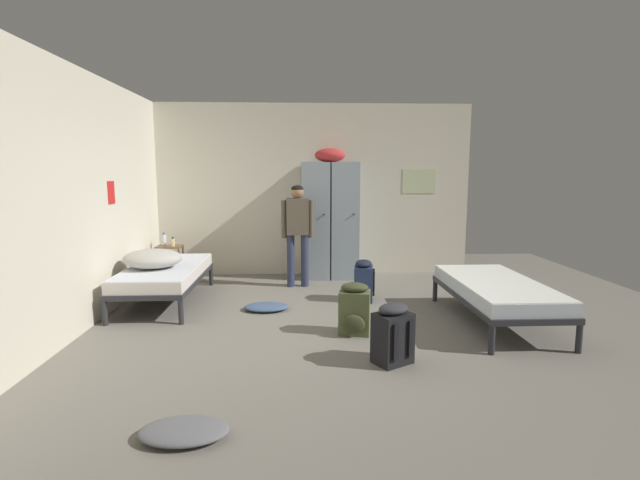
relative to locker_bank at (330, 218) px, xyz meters
The scene contains 15 objects.
ground_plane 2.79m from the locker_bank, 95.76° to the right, with size 9.23×9.23×0.00m, color slate.
room_backdrop 2.07m from the locker_bank, 142.81° to the right, with size 5.19×5.83×2.80m.
locker_bank is the anchor object (origin of this frame).
shelf_unit 2.59m from the locker_bank, behind, with size 0.38×0.30×0.57m.
bed_right 3.03m from the locker_bank, 54.53° to the right, with size 0.90×1.90×0.49m.
bed_left_rear 2.71m from the locker_bank, 148.23° to the right, with size 0.90×1.90×0.49m.
bedding_heap 2.83m from the locker_bank, 146.87° to the right, with size 0.73×0.62×0.24m.
person_traveler 0.79m from the locker_bank, 130.89° to the right, with size 0.48×0.20×1.51m.
water_bottle 2.61m from the locker_bank, behind, with size 0.06×0.06×0.20m.
lotion_bottle 2.47m from the locker_bank, behind, with size 0.05×0.05×0.14m.
backpack_black 3.57m from the locker_bank, 84.61° to the right, with size 0.40×0.41×0.55m.
backpack_olive 2.80m from the locker_bank, 88.24° to the right, with size 0.36×0.38×0.55m.
backpack_navy 1.63m from the locker_bank, 76.29° to the right, with size 0.37×0.35×0.55m.
clothes_pile_denim 2.23m from the locker_bank, 116.62° to the right, with size 0.55×0.38×0.08m.
clothes_pile_grey 4.87m from the locker_bank, 105.08° to the right, with size 0.58×0.37×0.10m.
Camera 1 is at (-0.23, -4.86, 1.70)m, focal length 26.29 mm.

